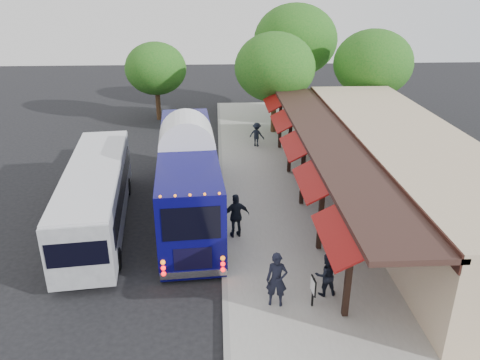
# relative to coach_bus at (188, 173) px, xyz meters

# --- Properties ---
(ground) EXTENTS (90.00, 90.00, 0.00)m
(ground) POSITION_rel_coach_bus_xyz_m (1.45, -3.84, -1.96)
(ground) COLOR black
(ground) RESTS_ON ground
(sidewalk) EXTENTS (10.00, 40.00, 0.15)m
(sidewalk) POSITION_rel_coach_bus_xyz_m (6.45, 0.16, -1.89)
(sidewalk) COLOR #9E9B93
(sidewalk) RESTS_ON ground
(curb) EXTENTS (0.20, 40.00, 0.16)m
(curb) POSITION_rel_coach_bus_xyz_m (1.50, 0.16, -1.89)
(curb) COLOR gray
(curb) RESTS_ON ground
(station_shelter) EXTENTS (8.15, 20.00, 3.60)m
(station_shelter) POSITION_rel_coach_bus_xyz_m (9.83, 0.16, -0.11)
(station_shelter) COLOR tan
(station_shelter) RESTS_ON ground
(coach_bus) EXTENTS (3.24, 11.53, 3.65)m
(coach_bus) POSITION_rel_coach_bus_xyz_m (0.00, 0.00, 0.00)
(coach_bus) COLOR #090756
(coach_bus) RESTS_ON ground
(city_bus) EXTENTS (3.34, 10.42, 2.75)m
(city_bus) POSITION_rel_coach_bus_xyz_m (-3.87, -1.13, -0.44)
(city_bus) COLOR gray
(city_bus) RESTS_ON ground
(ped_a) EXTENTS (0.75, 0.56, 1.88)m
(ped_a) POSITION_rel_coach_bus_xyz_m (3.15, -7.10, -0.87)
(ped_a) COLOR black
(ped_a) RESTS_ON sidewalk
(ped_b) EXTENTS (0.82, 0.67, 1.54)m
(ped_b) POSITION_rel_coach_bus_xyz_m (4.85, -6.65, -1.04)
(ped_b) COLOR black
(ped_b) RESTS_ON sidewalk
(ped_c) EXTENTS (1.18, 0.71, 1.89)m
(ped_c) POSITION_rel_coach_bus_xyz_m (2.05, -2.63, -0.87)
(ped_c) COLOR black
(ped_c) RESTS_ON sidewalk
(ped_d) EXTENTS (1.13, 0.94, 1.52)m
(ped_d) POSITION_rel_coach_bus_xyz_m (3.84, 8.73, -1.05)
(ped_d) COLOR black
(ped_d) RESTS_ON sidewalk
(sign_board) EXTENTS (0.10, 0.49, 1.07)m
(sign_board) POSITION_rel_coach_bus_xyz_m (4.31, -7.26, -1.09)
(sign_board) COLOR black
(sign_board) RESTS_ON sidewalk
(tree_left) EXTENTS (5.37, 5.37, 6.87)m
(tree_left) POSITION_rel_coach_bus_xyz_m (5.24, 11.74, 2.62)
(tree_left) COLOR #382314
(tree_left) RESTS_ON ground
(tree_mid) EXTENTS (6.53, 6.53, 8.36)m
(tree_mid) POSITION_rel_coach_bus_xyz_m (7.59, 18.13, 3.61)
(tree_mid) COLOR #382314
(tree_mid) RESTS_ON ground
(tree_right) EXTENTS (5.41, 5.41, 6.93)m
(tree_right) POSITION_rel_coach_bus_xyz_m (12.16, 12.72, 2.66)
(tree_right) COLOR #382314
(tree_right) RESTS_ON ground
(tree_far) EXTENTS (4.53, 4.53, 5.80)m
(tree_far) POSITION_rel_coach_bus_xyz_m (-3.12, 15.82, 1.91)
(tree_far) COLOR #382314
(tree_far) RESTS_ON ground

